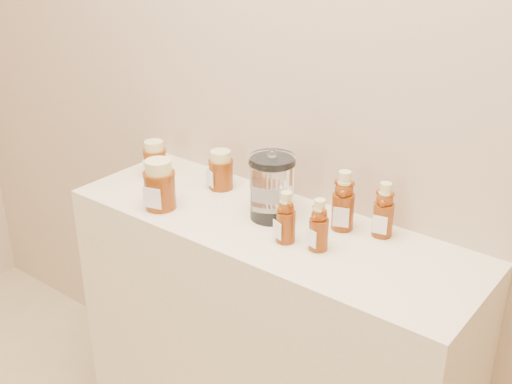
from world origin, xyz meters
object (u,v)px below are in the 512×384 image
Objects in this scene: glass_canister at (272,185)px; bear_bottle_back_left at (280,177)px; bear_bottle_front_left at (286,214)px; honey_jar_left at (155,159)px; display_table at (267,354)px.

bear_bottle_back_left is at bearing 113.21° from glass_canister.
bear_bottle_back_left is 0.98× the size of bear_bottle_front_left.
glass_canister is (0.47, -0.01, 0.04)m from honey_jar_left.
display_table is 7.61× the size of bear_bottle_front_left.
bear_bottle_front_left is at bearing -38.49° from glass_canister.
bear_bottle_back_left is 0.44m from honey_jar_left.
glass_canister is (-0.02, 0.04, 0.55)m from display_table.
glass_canister is at bearing 161.85° from bear_bottle_front_left.
honey_jar_left reaches higher than display_table.
glass_canister is at bearing 113.53° from display_table.
bear_bottle_back_left is 1.34× the size of honey_jar_left.
bear_bottle_front_left reaches higher than honey_jar_left.
bear_bottle_front_left is (0.15, -0.19, 0.00)m from bear_bottle_back_left.
honey_jar_left is at bearing 179.26° from glass_canister.
bear_bottle_back_left reaches higher than honey_jar_left.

